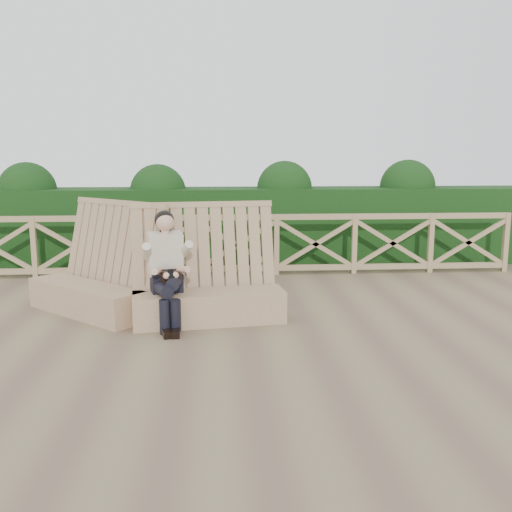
{
  "coord_description": "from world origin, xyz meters",
  "views": [
    {
      "loc": [
        -0.36,
        -6.64,
        2.16
      ],
      "look_at": [
        0.13,
        0.4,
        0.9
      ],
      "focal_mm": 40.0,
      "sensor_mm": 36.0,
      "label": 1
    }
  ],
  "objects": [
    {
      "name": "ground",
      "position": [
        0.0,
        0.0,
        0.0
      ],
      "size": [
        60.0,
        60.0,
        0.0
      ],
      "primitive_type": "plane",
      "color": "brown",
      "rests_on": "ground"
    },
    {
      "name": "bench",
      "position": [
        -1.28,
        0.88,
        0.39
      ],
      "size": [
        3.56,
        1.92,
        1.55
      ],
      "rotation": [
        0.0,
        0.0,
        -0.3
      ],
      "color": "#88674E",
      "rests_on": "ground"
    },
    {
      "name": "guardrail",
      "position": [
        0.0,
        3.5,
        0.55
      ],
      "size": [
        10.1,
        0.09,
        1.1
      ],
      "color": "#988058",
      "rests_on": "ground"
    },
    {
      "name": "woman",
      "position": [
        -1.0,
        0.5,
        0.76
      ],
      "size": [
        0.53,
        0.97,
        1.47
      ],
      "rotation": [
        0.0,
        0.0,
        0.25
      ],
      "color": "black",
      "rests_on": "ground"
    },
    {
      "name": "hedge",
      "position": [
        0.0,
        4.7,
        0.75
      ],
      "size": [
        12.0,
        1.2,
        1.5
      ],
      "primitive_type": "cube",
      "color": "black",
      "rests_on": "ground"
    }
  ]
}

